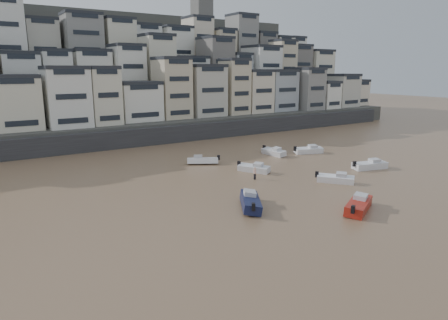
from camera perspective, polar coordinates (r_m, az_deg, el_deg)
harbor_wall at (r=82.18m, az=-10.88°, el=3.37°), size 140.00×3.00×3.50m
hillside at (r=120.29m, az=-16.41°, el=11.40°), size 141.04×66.00×50.00m
boat_b at (r=55.73m, az=15.67°, el=-2.42°), size 4.59×5.24×1.44m
boat_h at (r=64.41m, az=-3.07°, el=0.09°), size 5.59×4.21×1.48m
boat_d at (r=64.96m, az=20.13°, el=-0.50°), size 6.34×3.38×1.65m
boat_i at (r=71.36m, az=7.10°, el=1.27°), size 2.01×5.52×1.49m
boat_e at (r=59.41m, az=4.29°, el=-1.04°), size 3.97×5.46×1.44m
boat_g at (r=74.04m, az=12.01°, el=1.53°), size 6.00×3.55×1.56m
boat_a at (r=45.53m, az=18.70°, el=-5.83°), size 6.69×4.87×1.76m
boat_c at (r=44.11m, az=3.80°, el=-5.75°), size 5.14×6.60×1.76m
person_pink at (r=55.40m, az=4.43°, el=-1.90°), size 0.44×0.44×1.74m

